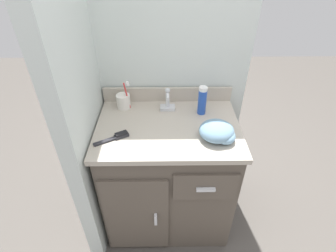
{
  "coord_description": "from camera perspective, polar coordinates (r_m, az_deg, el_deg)",
  "views": [
    {
      "loc": [
        -0.01,
        -1.17,
        1.7
      ],
      "look_at": [
        0.0,
        -0.03,
        0.84
      ],
      "focal_mm": 28.0,
      "sensor_mm": 36.0,
      "label": 1
    }
  ],
  "objects": [
    {
      "name": "toothbrush_cup",
      "position": [
        1.62,
        -9.64,
        5.39
      ],
      "size": [
        0.09,
        0.08,
        0.18
      ],
      "color": "white",
      "rests_on": "vanity"
    },
    {
      "name": "shaving_cream_can",
      "position": [
        1.54,
        7.46,
        5.51
      ],
      "size": [
        0.05,
        0.05,
        0.17
      ],
      "color": "#234CB2",
      "rests_on": "vanity"
    },
    {
      "name": "wall_left",
      "position": [
        1.39,
        -19.33,
        9.23
      ],
      "size": [
        0.08,
        0.64,
        2.2
      ],
      "primitive_type": "cube",
      "color": "silver",
      "rests_on": "ground_plane"
    },
    {
      "name": "vanity",
      "position": [
        1.73,
        -0.06,
        -10.55
      ],
      "size": [
        0.81,
        0.57,
        0.82
      ],
      "color": "brown",
      "rests_on": "ground_plane"
    },
    {
      "name": "backsplash",
      "position": [
        1.67,
        -0.13,
        6.92
      ],
      "size": [
        0.81,
        0.02,
        0.09
      ],
      "color": "#B2A899",
      "rests_on": "vanity"
    },
    {
      "name": "sink_faucet",
      "position": [
        1.58,
        -0.09,
        5.17
      ],
      "size": [
        0.09,
        0.09,
        0.14
      ],
      "color": "silver",
      "rests_on": "vanity"
    },
    {
      "name": "wall_back",
      "position": [
        1.62,
        -0.16,
        15.2
      ],
      "size": [
        0.99,
        0.08,
        2.2
      ],
      "primitive_type": "cube",
      "color": "silver",
      "rests_on": "ground_plane"
    },
    {
      "name": "hairbrush",
      "position": [
        1.4,
        -11.2,
        -2.35
      ],
      "size": [
        0.18,
        0.11,
        0.03
      ],
      "rotation": [
        0.0,
        0.0,
        0.5
      ],
      "color": "#232328",
      "rests_on": "vanity"
    },
    {
      "name": "ground_plane",
      "position": [
        2.06,
        -0.01,
        -18.46
      ],
      "size": [
        6.0,
        6.0,
        0.0
      ],
      "primitive_type": "plane",
      "color": "#4C4742"
    },
    {
      "name": "hand_towel",
      "position": [
        1.37,
        10.92,
        -1.28
      ],
      "size": [
        0.19,
        0.17,
        0.1
      ],
      "color": "#6B8EA8",
      "rests_on": "vanity"
    }
  ]
}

